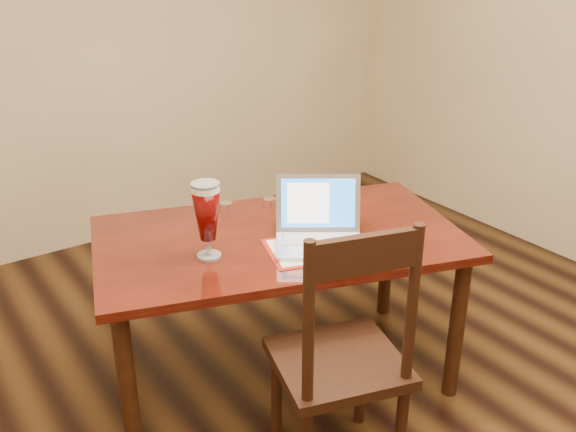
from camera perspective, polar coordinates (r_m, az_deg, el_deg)
dining_table at (r=2.81m, az=-0.92°, el=-3.11°), size 1.77×1.33×1.06m
dining_chair at (r=2.40m, az=4.86°, el=-12.63°), size 0.57×0.55×1.09m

